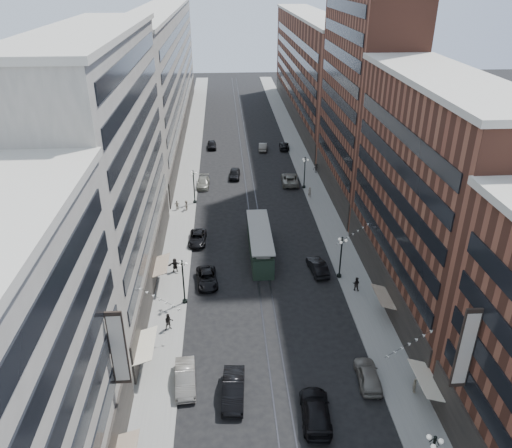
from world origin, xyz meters
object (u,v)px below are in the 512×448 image
object	(u,v)px
car_7	(198,238)
pedestrian_2	(169,322)
lamppost_se_mid	(305,171)
pedestrian_4	(415,385)
pedestrian_5	(175,265)
car_8	(203,183)
pedestrian_7	(356,284)
car_2	(207,278)
car_13	(235,174)
pedestrian_9	(316,168)
pedestrian_extra_1	(186,205)
car_14	(263,147)
car_10	(318,267)
car_11	(290,179)
lamppost_sw_far	(183,280)
car_9	(212,145)
pedestrian_6	(177,205)
car_12	(284,146)
lamppost_sw_mid	(194,186)
car_5	(233,390)
car_1	(185,378)
car_4	(368,375)
lamppost_se_far	(341,256)
car_6	(316,411)
streetcar	(260,244)
pedestrian_8	(310,192)

from	to	relation	value
car_7	pedestrian_2	bearing A→B (deg)	-94.93
lamppost_se_mid	pedestrian_4	distance (m)	46.91
pedestrian_2	pedestrian_5	distance (m)	11.20
car_8	pedestrian_7	xyz separation A→B (m)	(18.57, -32.89, 0.28)
car_2	car_13	distance (m)	34.04
car_8	pedestrian_9	bearing A→B (deg)	16.12
pedestrian_9	pedestrian_extra_1	xyz separation A→B (m)	(-22.89, -14.51, -0.08)
car_14	car_10	bearing A→B (deg)	99.62
car_11	car_14	size ratio (longest dim) A/B	1.32
lamppost_sw_far	lamppost_se_mid	xyz separation A→B (m)	(18.40, 32.00, 0.00)
car_9	pedestrian_6	bearing A→B (deg)	-101.44
lamppost_se_mid	car_12	bearing A→B (deg)	92.35
lamppost_sw_mid	car_5	world-z (taller)	lamppost_sw_mid
lamppost_sw_far	car_1	xyz separation A→B (m)	(0.80, -12.48, -2.27)
car_5	car_14	world-z (taller)	car_5
car_7	car_8	bearing A→B (deg)	91.26
car_11	pedestrian_6	world-z (taller)	car_11
pedestrian_6	car_5	bearing A→B (deg)	117.75
car_4	car_10	xyz separation A→B (m)	(-1.25, 18.61, -0.02)
lamppost_se_far	car_6	bearing A→B (deg)	-107.45
lamppost_se_mid	car_8	xyz separation A→B (m)	(-17.26, 1.95, -2.36)
lamppost_sw_mid	car_6	size ratio (longest dim) A/B	0.94
pedestrian_2	pedestrian_6	xyz separation A→B (m)	(-1.30, 29.24, -0.19)
car_1	pedestrian_extra_1	size ratio (longest dim) A/B	3.22
pedestrian_4	pedestrian_5	size ratio (longest dim) A/B	0.82
lamppost_se_mid	pedestrian_extra_1	xyz separation A→B (m)	(-19.59, -7.63, -2.17)
car_13	pedestrian_5	distance (m)	32.18
car_8	pedestrian_extra_1	xyz separation A→B (m)	(-2.33, -9.58, 0.19)
lamppost_se_mid	car_10	distance (m)	26.78
car_5	pedestrian_5	xyz separation A→B (m)	(-6.62, 20.74, 0.18)
lamppost_sw_far	car_10	bearing A→B (deg)	18.74
lamppost_sw_far	lamppost_se_far	size ratio (longest dim) A/B	1.00
lamppost_sw_far	pedestrian_5	world-z (taller)	lamppost_sw_far
lamppost_se_mid	car_6	distance (m)	49.49
car_2	pedestrian_9	world-z (taller)	pedestrian_9
car_4	car_6	world-z (taller)	car_6
lamppost_se_mid	car_13	xyz separation A→B (m)	(-11.70, 5.65, -2.31)
car_5	streetcar	bearing A→B (deg)	84.14
car_13	pedestrian_8	world-z (taller)	pedestrian_8
pedestrian_5	pedestrian_6	distance (m)	18.08
car_4	lamppost_sw_mid	bearing A→B (deg)	-63.24
car_11	car_6	bearing A→B (deg)	88.41
pedestrian_9	pedestrian_extra_1	distance (m)	27.10
car_7	car_11	xyz separation A→B (m)	(15.34, 20.28, 0.16)
car_4	car_13	size ratio (longest dim) A/B	1.04
car_6	pedestrian_7	size ratio (longest dim) A/B	3.38
car_13	pedestrian_9	distance (m)	15.05
car_6	pedestrian_6	distance (m)	44.02
car_1	car_5	bearing A→B (deg)	-26.07
car_9	car_7	bearing A→B (deg)	-94.09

